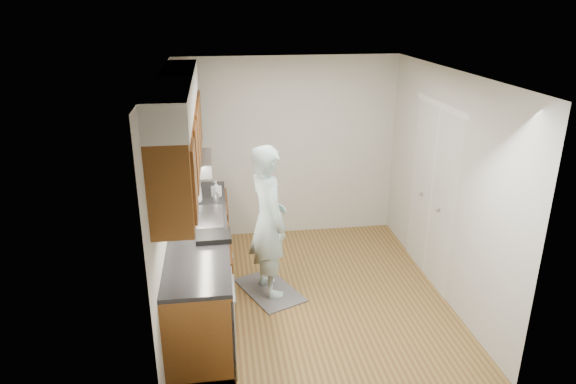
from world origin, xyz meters
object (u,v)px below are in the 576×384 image
object	(u,v)px
soap_bottle_a	(198,191)
soap_bottle_c	(192,190)
person	(268,211)
steel_can	(216,198)
dish_rack	(214,236)
soap_bottle_b	(216,189)

from	to	relation	value
soap_bottle_a	soap_bottle_c	bearing A→B (deg)	111.78
person	steel_can	size ratio (longest dim) A/B	17.23
person	soap_bottle_c	size ratio (longest dim) A/B	11.74
soap_bottle_a	dish_rack	distance (m)	1.06
soap_bottle_a	steel_can	distance (m)	0.23
soap_bottle_a	dish_rack	xyz separation A→B (m)	(0.17, -1.04, -0.10)
steel_can	soap_bottle_a	bearing A→B (deg)	162.79
soap_bottle_b	steel_can	xyz separation A→B (m)	(-0.01, -0.20, -0.04)
person	soap_bottle_b	distance (m)	0.89
person	soap_bottle_c	distance (m)	1.12
soap_bottle_c	dish_rack	size ratio (longest dim) A/B	0.49
dish_rack	soap_bottle_c	bearing A→B (deg)	99.93
soap_bottle_b	dish_rack	bearing A→B (deg)	-92.13
soap_bottle_b	soap_bottle_c	bearing A→B (deg)	170.45
soap_bottle_b	steel_can	bearing A→B (deg)	-91.59
steel_can	dish_rack	size ratio (longest dim) A/B	0.33
person	soap_bottle_b	world-z (taller)	person
soap_bottle_b	soap_bottle_c	distance (m)	0.29
person	steel_can	xyz separation A→B (m)	(-0.56, 0.49, -0.00)
soap_bottle_a	dish_rack	size ratio (longest dim) A/B	0.77
soap_bottle_a	soap_bottle_c	xyz separation A→B (m)	(-0.07, 0.18, -0.05)
soap_bottle_a	soap_bottle_c	size ratio (longest dim) A/B	1.57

